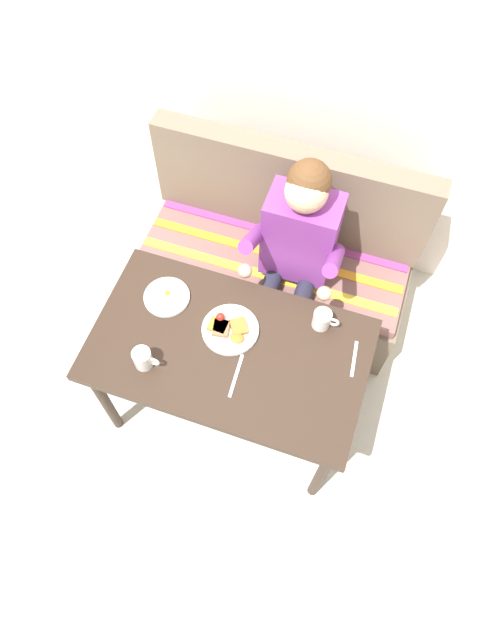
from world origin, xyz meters
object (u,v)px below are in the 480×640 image
table (229,356)px  plate_breakfast (229,329)px  coffee_mug (143,358)px  plate_eggs (167,297)px  fork (354,359)px  couch (276,263)px  person (296,249)px  coffee_mug_second (322,319)px  knife (236,376)px

table → plate_breakfast: (-0.03, 0.08, 0.10)m
coffee_mug → plate_breakfast: bearing=43.1°
plate_eggs → fork: size_ratio=1.23×
plate_eggs → coffee_mug: size_ratio=1.77×
plate_breakfast → fork: size_ratio=1.47×
coffee_mug → couch: bearing=71.9°
person → coffee_mug_second: bearing=-58.0°
plate_eggs → coffee_mug_second: 0.70m
table → fork: bearing=13.3°
plate_eggs → coffee_mug: coffee_mug is taller
knife → fork: bearing=24.4°
coffee_mug → plate_eggs: bearing=96.5°
couch → plate_breakfast: 0.80m
coffee_mug_second → fork: bearing=-33.4°
person → coffee_mug_second: person is taller
couch → person: size_ratio=1.19×
couch → plate_eggs: size_ratio=6.91×
table → coffee_mug: coffee_mug is taller
plate_breakfast → coffee_mug: (-0.28, -0.27, 0.04)m
plate_breakfast → couch: bearing=87.8°
table → plate_eggs: size_ratio=5.76×
coffee_mug → fork: coffee_mug is taller
plate_breakfast → fork: (0.55, 0.04, -0.01)m
plate_eggs → person: bearing=42.9°
knife → plate_breakfast: bearing=113.8°
fork → couch: bearing=123.4°
coffee_mug → knife: 0.39m
person → fork: person is taller
coffee_mug_second → fork: coffee_mug_second is taller
coffee_mug_second → knife: coffee_mug_second is taller
person → couch: bearing=126.5°
table → plate_breakfast: bearing=107.9°
person → plate_breakfast: 0.53m
person → coffee_mug: (-0.44, -0.78, 0.04)m
fork → knife: size_ratio=0.85×
plate_breakfast → plate_eggs: bearing=168.6°
table → coffee_mug_second: 0.44m
person → coffee_mug: bearing=-119.6°
couch → plate_breakfast: couch is taller
plate_eggs → knife: plate_eggs is taller
coffee_mug → knife: (0.38, 0.07, -0.05)m
plate_eggs → fork: bearing=-1.4°
knife → coffee_mug_second: bearing=48.9°
plate_eggs → coffee_mug_second: bearing=7.7°
table → fork: size_ratio=7.06×
coffee_mug → person: bearing=60.4°
plate_breakfast → plate_eggs: size_ratio=1.20×
knife → table: bearing=119.6°
couch → coffee_mug: size_ratio=12.20×
coffee_mug_second → plate_breakfast: bearing=-156.9°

